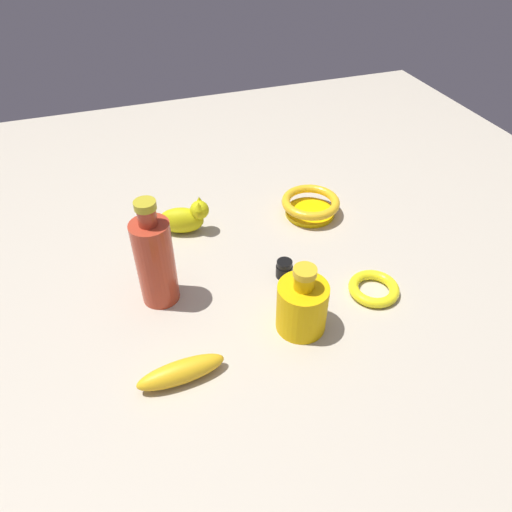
# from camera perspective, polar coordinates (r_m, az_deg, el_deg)

# --- Properties ---
(ground) EXTENTS (2.00, 2.00, 0.00)m
(ground) POSITION_cam_1_polar(r_m,az_deg,el_deg) (1.01, -0.00, -2.25)
(ground) COLOR #BCB29E
(cat_figurine) EXTENTS (0.14, 0.08, 0.09)m
(cat_figurine) POSITION_cam_1_polar(r_m,az_deg,el_deg) (1.12, -8.62, 4.57)
(cat_figurine) COLOR #C7C511
(cat_figurine) RESTS_ON ground
(nail_polish_jar) EXTENTS (0.04, 0.04, 0.04)m
(nail_polish_jar) POSITION_cam_1_polar(r_m,az_deg,el_deg) (1.00, 3.44, -1.56)
(nail_polish_jar) COLOR black
(nail_polish_jar) RESTS_ON ground
(bowl) EXTENTS (0.14, 0.14, 0.05)m
(bowl) POSITION_cam_1_polar(r_m,az_deg,el_deg) (1.18, 6.60, 6.20)
(bowl) COLOR yellow
(bowl) RESTS_ON ground
(bottle_tall) EXTENTS (0.07, 0.07, 0.23)m
(bottle_tall) POSITION_cam_1_polar(r_m,az_deg,el_deg) (0.92, -12.16, -0.34)
(bottle_tall) COLOR #B73B24
(bottle_tall) RESTS_ON ground
(bottle_short) EXTENTS (0.09, 0.09, 0.15)m
(bottle_short) POSITION_cam_1_polar(r_m,az_deg,el_deg) (0.88, 5.59, -5.95)
(bottle_short) COLOR #EEB708
(bottle_short) RESTS_ON ground
(bangle) EXTENTS (0.10, 0.10, 0.02)m
(bangle) POSITION_cam_1_polar(r_m,az_deg,el_deg) (1.00, 14.06, -3.83)
(bangle) COLOR yellow
(bangle) RESTS_ON ground
(banana) EXTENTS (0.16, 0.05, 0.04)m
(banana) POSITION_cam_1_polar(r_m,az_deg,el_deg) (0.83, -9.04, -13.68)
(banana) COLOR yellow
(banana) RESTS_ON ground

